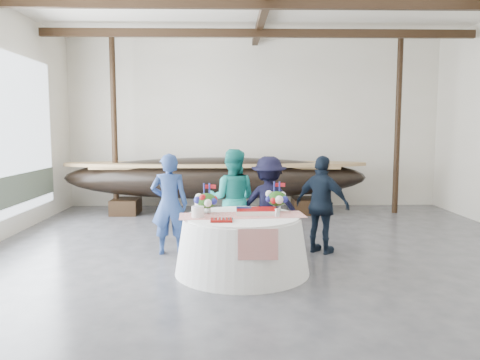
{
  "coord_description": "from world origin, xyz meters",
  "views": [
    {
      "loc": [
        -0.67,
        -6.79,
        2.11
      ],
      "look_at": [
        -0.49,
        1.36,
        1.22
      ],
      "focal_mm": 35.0,
      "sensor_mm": 36.0,
      "label": 1
    }
  ],
  "objects": [
    {
      "name": "floor",
      "position": [
        0.0,
        0.0,
        0.0
      ],
      "size": [
        10.0,
        12.0,
        0.01
      ],
      "primitive_type": "cube",
      "color": "#3D3D42",
      "rests_on": "ground"
    },
    {
      "name": "wall_back",
      "position": [
        0.0,
        6.0,
        2.25
      ],
      "size": [
        10.0,
        0.02,
        4.5
      ],
      "primitive_type": "cube",
      "color": "silver",
      "rests_on": "ground"
    },
    {
      "name": "pavilion_structure",
      "position": [
        0.0,
        0.82,
        4.0
      ],
      "size": [
        9.8,
        11.76,
        4.5
      ],
      "color": "black",
      "rests_on": "ground"
    },
    {
      "name": "longboat_display",
      "position": [
        -1.02,
        4.79,
        0.9
      ],
      "size": [
        7.51,
        1.5,
        1.41
      ],
      "color": "black",
      "rests_on": "ground"
    },
    {
      "name": "banquet_table",
      "position": [
        -0.49,
        -0.04,
        0.42
      ],
      "size": [
        1.98,
        1.98,
        0.85
      ],
      "color": "white",
      "rests_on": "ground"
    },
    {
      "name": "tabletop_items",
      "position": [
        -0.53,
        0.13,
        0.99
      ],
      "size": [
        1.87,
        1.02,
        0.4
      ],
      "color": "#B61612",
      "rests_on": "banquet_table"
    },
    {
      "name": "guest_woman_blue",
      "position": [
        -1.69,
        0.99,
        0.85
      ],
      "size": [
        0.63,
        0.41,
        1.71
      ],
      "primitive_type": "imported",
      "rotation": [
        0.0,
        0.0,
        3.15
      ],
      "color": "navy",
      "rests_on": "ground"
    },
    {
      "name": "guest_woman_teal",
      "position": [
        -0.63,
        1.35,
        0.88
      ],
      "size": [
        0.93,
        0.77,
        1.76
      ],
      "primitive_type": "imported",
      "rotation": [
        0.0,
        0.0,
        3.01
      ],
      "color": "teal",
      "rests_on": "ground"
    },
    {
      "name": "guest_man_left",
      "position": [
        0.0,
        1.23,
        0.82
      ],
      "size": [
        1.14,
        0.76,
        1.64
      ],
      "primitive_type": "imported",
      "rotation": [
        0.0,
        0.0,
        3.0
      ],
      "color": "black",
      "rests_on": "ground"
    },
    {
      "name": "guest_man_right",
      "position": [
        0.89,
        0.99,
        0.83
      ],
      "size": [
        1.02,
        0.92,
        1.66
      ],
      "primitive_type": "imported",
      "rotation": [
        0.0,
        0.0,
        2.48
      ],
      "color": "black",
      "rests_on": "ground"
    }
  ]
}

